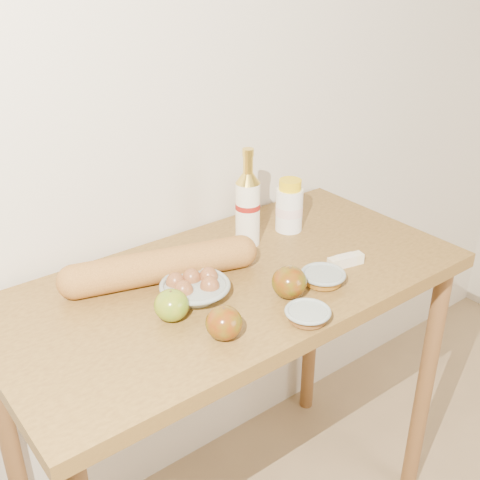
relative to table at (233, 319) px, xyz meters
The scene contains 12 objects.
back_wall 0.62m from the table, 90.00° to the left, with size 3.50×0.02×2.60m, color silver.
table is the anchor object (origin of this frame).
bourbon_bottle 0.31m from the table, 40.60° to the left, with size 0.08×0.08×0.28m.
cream_bottle 0.38m from the table, 22.47° to the left, with size 0.08×0.08×0.15m.
egg_bowl 0.19m from the table, behind, with size 0.22×0.22×0.06m.
baguette 0.24m from the table, 146.02° to the left, with size 0.51×0.22×0.08m.
apple_yellowgreen 0.27m from the table, 164.60° to the right, with size 0.08×0.08×0.07m.
apple_redgreen_front 0.30m from the table, 131.40° to the right, with size 0.11×0.11×0.07m.
apple_redgreen_right 0.23m from the table, 69.69° to the right, with size 0.09×0.09×0.08m.
sugar_bowl 0.29m from the table, 85.64° to the right, with size 0.12×0.12×0.03m.
syrup_bowl 0.26m from the table, 44.32° to the right, with size 0.13×0.13×0.03m.
butter_stick 0.33m from the table, 25.07° to the right, with size 0.10×0.05×0.03m.
Camera 1 is at (-0.78, 0.14, 1.67)m, focal length 45.00 mm.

